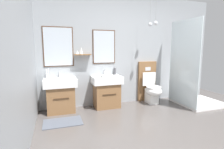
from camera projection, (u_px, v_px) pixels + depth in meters
ground_plane at (187, 145)px, 2.51m from camera, size 5.68×5.52×0.10m
wall_back at (128, 50)px, 4.27m from camera, size 4.48×0.65×2.55m
wall_left at (6, 54)px, 1.63m from camera, size 0.12×4.32×2.55m
bath_mat at (63, 122)px, 3.16m from camera, size 0.68×0.44×0.01m
vanity_sink_left at (61, 94)px, 3.66m from camera, size 0.66×0.48×0.71m
tap_on_left_sink at (60, 74)px, 3.76m from camera, size 0.03×0.13×0.11m
vanity_sink_right at (107, 90)px, 3.97m from camera, size 0.66×0.48×0.71m
tap_on_right_sink at (104, 72)px, 4.07m from camera, size 0.03×0.13×0.11m
toilet at (150, 87)px, 4.32m from camera, size 0.48×0.62×1.00m
toothbrush_cup at (47, 75)px, 3.67m from camera, size 0.07×0.07×0.21m
soap_dispenser at (115, 71)px, 4.15m from camera, size 0.06×0.06×0.19m
folded_hand_towel at (107, 76)px, 3.77m from camera, size 0.22×0.16×0.04m
shower_tray at (193, 88)px, 4.14m from camera, size 1.04×0.94×1.95m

